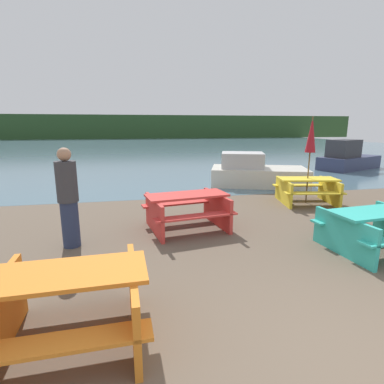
{
  "coord_description": "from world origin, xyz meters",
  "views": [
    {
      "loc": [
        -1.97,
        -1.8,
        2.18
      ],
      "look_at": [
        -0.8,
        4.07,
        0.85
      ],
      "focal_mm": 28.0,
      "sensor_mm": 36.0,
      "label": 1
    }
  ],
  "objects_px": {
    "picnic_table_orange": "(69,301)",
    "umbrella_crimson": "(311,136)",
    "picnic_table_teal": "(377,226)",
    "picnic_table_yellow": "(307,188)",
    "boat": "(255,173)",
    "person": "(68,198)",
    "boat_second": "(347,159)",
    "picnic_table_red": "(187,208)"
  },
  "relations": [
    {
      "from": "picnic_table_orange",
      "to": "umbrella_crimson",
      "type": "distance_m",
      "value": 7.41
    },
    {
      "from": "picnic_table_teal",
      "to": "picnic_table_yellow",
      "type": "xyz_separation_m",
      "value": [
        0.67,
        3.28,
        -0.01
      ]
    },
    {
      "from": "picnic_table_yellow",
      "to": "boat",
      "type": "distance_m",
      "value": 2.87
    },
    {
      "from": "picnic_table_teal",
      "to": "picnic_table_yellow",
      "type": "distance_m",
      "value": 3.35
    },
    {
      "from": "person",
      "to": "umbrella_crimson",
      "type": "bearing_deg",
      "value": 18.66
    },
    {
      "from": "boat_second",
      "to": "picnic_table_yellow",
      "type": "bearing_deg",
      "value": -158.88
    },
    {
      "from": "picnic_table_teal",
      "to": "picnic_table_red",
      "type": "bearing_deg",
      "value": 150.0
    },
    {
      "from": "person",
      "to": "boat",
      "type": "bearing_deg",
      "value": 40.79
    },
    {
      "from": "picnic_table_teal",
      "to": "umbrella_crimson",
      "type": "xyz_separation_m",
      "value": [
        0.67,
        3.28,
        1.47
      ]
    },
    {
      "from": "picnic_table_red",
      "to": "picnic_table_orange",
      "type": "bearing_deg",
      "value": -119.28
    },
    {
      "from": "picnic_table_orange",
      "to": "boat",
      "type": "distance_m",
      "value": 9.15
    },
    {
      "from": "umbrella_crimson",
      "to": "boat_second",
      "type": "relative_size",
      "value": 0.62
    },
    {
      "from": "picnic_table_yellow",
      "to": "picnic_table_orange",
      "type": "bearing_deg",
      "value": -139.87
    },
    {
      "from": "picnic_table_teal",
      "to": "umbrella_crimson",
      "type": "bearing_deg",
      "value": 78.4
    },
    {
      "from": "picnic_table_teal",
      "to": "picnic_table_yellow",
      "type": "bearing_deg",
      "value": 78.4
    },
    {
      "from": "picnic_table_teal",
      "to": "boat_second",
      "type": "distance_m",
      "value": 11.28
    },
    {
      "from": "person",
      "to": "boat_second",
      "type": "bearing_deg",
      "value": 33.43
    },
    {
      "from": "picnic_table_orange",
      "to": "boat_second",
      "type": "relative_size",
      "value": 0.41
    },
    {
      "from": "picnic_table_orange",
      "to": "umbrella_crimson",
      "type": "bearing_deg",
      "value": 40.13
    },
    {
      "from": "picnic_table_yellow",
      "to": "person",
      "type": "bearing_deg",
      "value": -161.34
    },
    {
      "from": "picnic_table_teal",
      "to": "person",
      "type": "relative_size",
      "value": 1.02
    },
    {
      "from": "picnic_table_red",
      "to": "person",
      "type": "bearing_deg",
      "value": -166.54
    },
    {
      "from": "picnic_table_yellow",
      "to": "boat_second",
      "type": "distance_m",
      "value": 8.35
    },
    {
      "from": "picnic_table_red",
      "to": "picnic_table_yellow",
      "type": "relative_size",
      "value": 1.03
    },
    {
      "from": "picnic_table_red",
      "to": "boat",
      "type": "bearing_deg",
      "value": 51.93
    },
    {
      "from": "umbrella_crimson",
      "to": "boat_second",
      "type": "height_order",
      "value": "umbrella_crimson"
    },
    {
      "from": "picnic_table_orange",
      "to": "boat",
      "type": "xyz_separation_m",
      "value": [
        5.19,
        7.53,
        -0.01
      ]
    },
    {
      "from": "picnic_table_red",
      "to": "picnic_table_yellow",
      "type": "bearing_deg",
      "value": 21.63
    },
    {
      "from": "picnic_table_orange",
      "to": "picnic_table_teal",
      "type": "relative_size",
      "value": 0.86
    },
    {
      "from": "umbrella_crimson",
      "to": "picnic_table_red",
      "type": "bearing_deg",
      "value": -158.37
    },
    {
      "from": "picnic_table_orange",
      "to": "boat_second",
      "type": "bearing_deg",
      "value": 42.54
    },
    {
      "from": "picnic_table_teal",
      "to": "boat",
      "type": "distance_m",
      "value": 6.14
    },
    {
      "from": "umbrella_crimson",
      "to": "picnic_table_yellow",
      "type": "bearing_deg",
      "value": -90.0
    },
    {
      "from": "picnic_table_red",
      "to": "umbrella_crimson",
      "type": "height_order",
      "value": "umbrella_crimson"
    },
    {
      "from": "boat",
      "to": "boat_second",
      "type": "distance_m",
      "value": 6.99
    },
    {
      "from": "picnic_table_red",
      "to": "boat",
      "type": "relative_size",
      "value": 0.49
    },
    {
      "from": "picnic_table_orange",
      "to": "picnic_table_teal",
      "type": "height_order",
      "value": "picnic_table_orange"
    },
    {
      "from": "picnic_table_yellow",
      "to": "boat_second",
      "type": "xyz_separation_m",
      "value": [
        5.94,
        5.86,
        0.11
      ]
    },
    {
      "from": "picnic_table_red",
      "to": "person",
      "type": "distance_m",
      "value": 2.37
    },
    {
      "from": "picnic_table_red",
      "to": "umbrella_crimson",
      "type": "xyz_separation_m",
      "value": [
        3.77,
        1.49,
        1.45
      ]
    },
    {
      "from": "umbrella_crimson",
      "to": "boat_second",
      "type": "distance_m",
      "value": 8.46
    },
    {
      "from": "boat_second",
      "to": "boat",
      "type": "bearing_deg",
      "value": -177.96
    }
  ]
}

